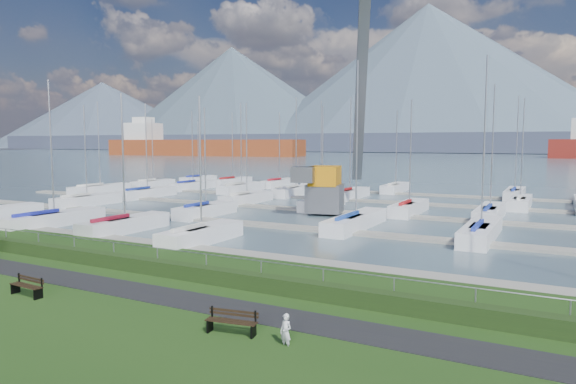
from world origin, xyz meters
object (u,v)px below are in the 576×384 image
Objects in this scene: person at (286,327)px; crane at (335,154)px; bench_right at (232,322)px; bench_left at (27,286)px.

crane reaches higher than person.
person is 0.05× the size of crane.
bench_right is 32.76m from crane.
bench_right is 1.57× the size of person.
person is (12.07, 0.42, 0.17)m from bench_left.
person reaches higher than bench_right.
person is at bearing 5.13° from bench_left.
crane is at bearing 91.79° from bench_left.
crane is (-9.27, 31.03, 4.91)m from bench_right.
bench_left is 12.08m from person.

